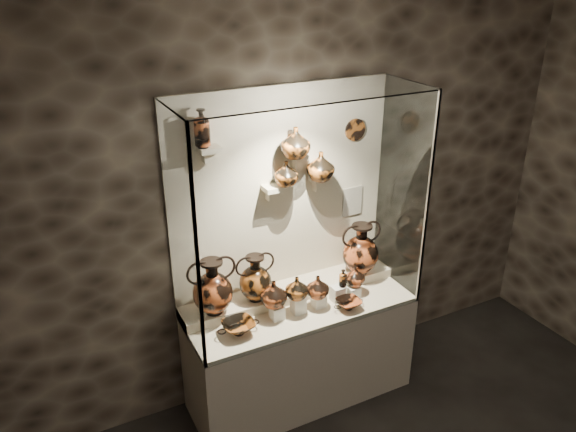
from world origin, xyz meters
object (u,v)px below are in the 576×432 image
(lekythos_small, at_px, (343,277))
(ovoid_vase_a, at_px, (286,173))
(amphora_mid, at_px, (255,278))
(ovoid_vase_c, at_px, (320,166))
(amphora_left, at_px, (213,287))
(amphora_right, at_px, (361,249))
(kylix_left, at_px, (238,326))
(lekythos_tall, at_px, (202,127))
(ovoid_vase_b, at_px, (295,143))
(jug_c, at_px, (318,287))
(jug_e, at_px, (355,276))
(jug_b, at_px, (297,288))
(jug_a, at_px, (274,294))
(kylix_right, at_px, (348,303))

(lekythos_small, distance_m, ovoid_vase_a, 0.89)
(amphora_mid, distance_m, ovoid_vase_c, 0.92)
(amphora_left, relative_size, amphora_right, 0.99)
(kylix_left, bearing_deg, amphora_left, 99.33)
(lekythos_tall, relative_size, ovoid_vase_b, 1.28)
(kylix_left, bearing_deg, ovoid_vase_b, 13.01)
(amphora_right, distance_m, jug_c, 0.53)
(kylix_left, bearing_deg, jug_c, -10.25)
(amphora_right, relative_size, ovoid_vase_c, 1.98)
(kylix_left, distance_m, lekythos_tall, 1.36)
(ovoid_vase_b, bearing_deg, jug_e, -6.75)
(amphora_mid, xyz_separation_m, kylix_left, (-0.24, -0.24, -0.19))
(jug_c, relative_size, jug_e, 1.12)
(amphora_right, relative_size, jug_b, 2.42)
(amphora_left, distance_m, jug_e, 1.08)
(ovoid_vase_b, bearing_deg, jug_a, -119.33)
(jug_c, xyz_separation_m, kylix_left, (-0.63, -0.03, -0.12))
(jug_c, distance_m, kylix_left, 0.64)
(jug_a, xyz_separation_m, ovoid_vase_c, (0.49, 0.22, 0.79))
(jug_c, distance_m, lekythos_small, 0.22)
(amphora_mid, bearing_deg, amphora_right, -15.46)
(kylix_left, xyz_separation_m, ovoid_vase_b, (0.58, 0.28, 1.14))
(jug_a, bearing_deg, ovoid_vase_b, 42.87)
(jug_c, distance_m, kylix_right, 0.26)
(lekythos_tall, height_order, ovoid_vase_a, lekythos_tall)
(amphora_mid, distance_m, lekythos_small, 0.65)
(amphora_right, bearing_deg, lekythos_small, -168.23)
(amphora_left, relative_size, jug_c, 2.35)
(lekythos_small, relative_size, lekythos_tall, 0.57)
(jug_e, bearing_deg, ovoid_vase_b, 131.02)
(jug_c, xyz_separation_m, ovoid_vase_b, (-0.05, 0.25, 1.02))
(amphora_mid, distance_m, jug_e, 0.77)
(kylix_left, height_order, ovoid_vase_a, ovoid_vase_a)
(kylix_left, relative_size, ovoid_vase_b, 1.33)
(kylix_left, xyz_separation_m, ovoid_vase_c, (0.78, 0.29, 0.94))
(jug_b, height_order, ovoid_vase_a, ovoid_vase_a)
(amphora_mid, distance_m, kylix_left, 0.39)
(jug_b, bearing_deg, jug_c, -18.54)
(amphora_right, height_order, lekythos_small, amphora_right)
(ovoid_vase_b, bearing_deg, amphora_mid, -150.09)
(amphora_right, bearing_deg, lekythos_tall, 152.36)
(kylix_left, bearing_deg, jug_b, -9.22)
(ovoid_vase_b, bearing_deg, kylix_left, -131.42)
(amphora_right, xyz_separation_m, jug_a, (-0.83, -0.16, -0.08))
(jug_c, distance_m, jug_e, 0.34)
(amphora_mid, xyz_separation_m, ovoid_vase_a, (0.28, 0.06, 0.73))
(ovoid_vase_c, bearing_deg, amphora_right, 1.89)
(amphora_right, height_order, ovoid_vase_c, ovoid_vase_c)
(amphora_right, relative_size, lekythos_tall, 1.52)
(lekythos_tall, bearing_deg, jug_a, -29.25)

